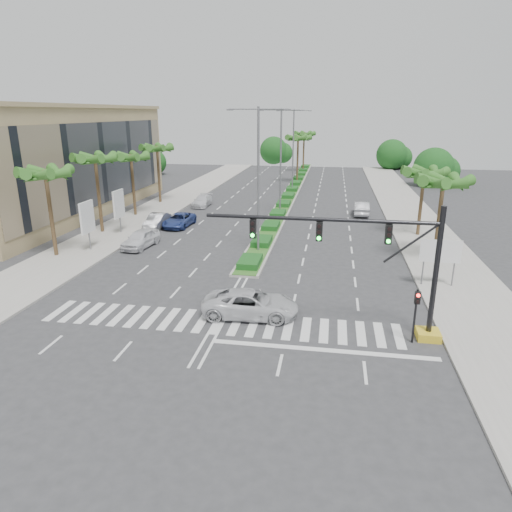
{
  "coord_description": "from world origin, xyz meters",
  "views": [
    {
      "loc": [
        6.08,
        -23.17,
        11.58
      ],
      "look_at": [
        1.57,
        3.56,
        3.0
      ],
      "focal_mm": 32.0,
      "sensor_mm": 36.0,
      "label": 1
    }
  ],
  "objects": [
    {
      "name": "car_parked_c",
      "position": [
        -9.71,
        21.74,
        0.7
      ],
      "size": [
        2.56,
        5.16,
        1.4
      ],
      "primitive_type": "imported",
      "rotation": [
        0.0,
        0.0,
        -0.05
      ],
      "color": "navy",
      "rests_on": "ground"
    },
    {
      "name": "direction_sign",
      "position": [
        13.5,
        7.99,
        2.45
      ],
      "size": [
        2.7,
        0.11,
        3.4
      ],
      "color": "slate",
      "rests_on": "ground"
    },
    {
      "name": "palm_left_end",
      "position": [
        -16.5,
        34.0,
        6.88
      ],
      "size": [
        4.57,
        4.68,
        7.75
      ],
      "color": "brown",
      "rests_on": "ground"
    },
    {
      "name": "streetlight_far",
      "position": [
        0.0,
        46.0,
        6.81
      ],
      "size": [
        5.1,
        0.25,
        12.0
      ],
      "color": "slate",
      "rests_on": "ground"
    },
    {
      "name": "median",
      "position": [
        0.0,
        45.0,
        0.1
      ],
      "size": [
        2.2,
        75.0,
        0.2
      ],
      "primitive_type": "cube",
      "color": "gray",
      "rests_on": "ground"
    },
    {
      "name": "streetlight_mid",
      "position": [
        0.0,
        30.0,
        6.81
      ],
      "size": [
        5.1,
        0.25,
        12.0
      ],
      "color": "slate",
      "rests_on": "ground"
    },
    {
      "name": "pedestrian_signal",
      "position": [
        10.6,
        -0.68,
        2.04
      ],
      "size": [
        0.28,
        0.36,
        3.0
      ],
      "color": "black",
      "rests_on": "ground"
    },
    {
      "name": "car_parked_b",
      "position": [
        -11.8,
        20.77,
        0.75
      ],
      "size": [
        1.62,
        4.56,
        1.5
      ],
      "primitive_type": "imported",
      "rotation": [
        0.0,
        0.0,
        0.01
      ],
      "color": "#A2A1A5",
      "rests_on": "ground"
    },
    {
      "name": "palm_right_near",
      "position": [
        14.5,
        14.0,
        6.2
      ],
      "size": [
        4.57,
        4.68,
        7.05
      ],
      "color": "brown",
      "rests_on": "ground"
    },
    {
      "name": "car_parked_a",
      "position": [
        -10.59,
        13.78,
        0.79
      ],
      "size": [
        2.41,
        4.84,
        1.59
      ],
      "primitive_type": "imported",
      "rotation": [
        0.0,
        0.0,
        -0.12
      ],
      "color": "silver",
      "rests_on": "ground"
    },
    {
      "name": "footpath_right",
      "position": [
        15.2,
        20.0,
        0.07
      ],
      "size": [
        6.0,
        120.0,
        0.15
      ],
      "primitive_type": "cube",
      "color": "gray",
      "rests_on": "ground"
    },
    {
      "name": "car_crossing",
      "position": [
        1.64,
        1.2,
        0.79
      ],
      "size": [
        5.78,
        2.91,
        1.57
      ],
      "primitive_type": "imported",
      "rotation": [
        0.0,
        0.0,
        1.62
      ],
      "color": "silver",
      "rests_on": "ground"
    },
    {
      "name": "palm_left_far",
      "position": [
        -16.5,
        26.0,
        6.5
      ],
      "size": [
        4.57,
        4.68,
        7.35
      ],
      "color": "brown",
      "rests_on": "ground"
    },
    {
      "name": "car_right",
      "position": [
        9.53,
        30.87,
        0.79
      ],
      "size": [
        1.77,
        4.82,
        1.58
      ],
      "primitive_type": "imported",
      "rotation": [
        0.0,
        0.0,
        3.12
      ],
      "color": "silver",
      "rests_on": "ground"
    },
    {
      "name": "footpath_left",
      "position": [
        -15.2,
        20.0,
        0.07
      ],
      "size": [
        6.0,
        120.0,
        0.15
      ],
      "primitive_type": "cube",
      "color": "gray",
      "rests_on": "ground"
    },
    {
      "name": "palm_right_far",
      "position": [
        14.5,
        22.0,
        5.91
      ],
      "size": [
        4.57,
        4.68,
        6.75
      ],
      "color": "brown",
      "rests_on": "ground"
    },
    {
      "name": "palm_median_a",
      "position": [
        0.0,
        55.0,
        7.17
      ],
      "size": [
        4.57,
        4.68,
        8.05
      ],
      "color": "brown",
      "rests_on": "ground"
    },
    {
      "name": "median_grass",
      "position": [
        0.0,
        45.0,
        0.22
      ],
      "size": [
        1.8,
        75.0,
        0.04
      ],
      "primitive_type": "cube",
      "color": "#385D1F",
      "rests_on": "median"
    },
    {
      "name": "streetlight_near",
      "position": [
        0.0,
        14.0,
        6.81
      ],
      "size": [
        5.1,
        0.25,
        12.0
      ],
      "color": "slate",
      "rests_on": "ground"
    },
    {
      "name": "billboard_near",
      "position": [
        -14.5,
        12.0,
        2.96
      ],
      "size": [
        0.18,
        2.1,
        4.35
      ],
      "color": "slate",
      "rests_on": "ground"
    },
    {
      "name": "palm_left_mid",
      "position": [
        -16.5,
        18.0,
        7.08
      ],
      "size": [
        4.57,
        4.68,
        7.95
      ],
      "color": "brown",
      "rests_on": "ground"
    },
    {
      "name": "billboard_far",
      "position": [
        -14.5,
        18.0,
        2.96
      ],
      "size": [
        0.18,
        2.1,
        4.35
      ],
      "color": "slate",
      "rests_on": "ground"
    },
    {
      "name": "building",
      "position": [
        -26.0,
        26.0,
        6.0
      ],
      "size": [
        12.0,
        36.0,
        12.0
      ],
      "primitive_type": "cube",
      "color": "tan",
      "rests_on": "ground"
    },
    {
      "name": "palm_median_b",
      "position": [
        0.0,
        70.0,
        7.17
      ],
      "size": [
        4.57,
        4.68,
        8.05
      ],
      "color": "brown",
      "rests_on": "ground"
    },
    {
      "name": "car_parked_d",
      "position": [
        -10.38,
        32.82,
        0.68
      ],
      "size": [
        1.98,
        4.74,
        1.37
      ],
      "primitive_type": "imported",
      "rotation": [
        0.0,
        0.0,
        0.01
      ],
      "color": "silver",
      "rests_on": "ground"
    },
    {
      "name": "signal_gantry",
      "position": [
        9.27,
        -0.0,
        3.46
      ],
      "size": [
        12.6,
        1.2,
        7.2
      ],
      "color": "gold",
      "rests_on": "ground"
    },
    {
      "name": "ground",
      "position": [
        0.0,
        0.0,
        0.0
      ],
      "size": [
        160.0,
        160.0,
        0.0
      ],
      "primitive_type": "plane",
      "color": "#333335",
      "rests_on": "ground"
    },
    {
      "name": "palm_left_near",
      "position": [
        -16.5,
        10.0,
        6.69
      ],
      "size": [
        4.57,
        4.68,
        7.55
      ],
      "color": "brown",
      "rests_on": "ground"
    }
  ]
}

